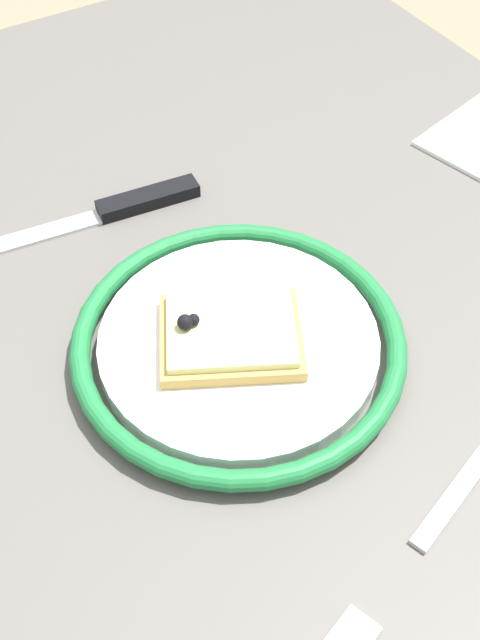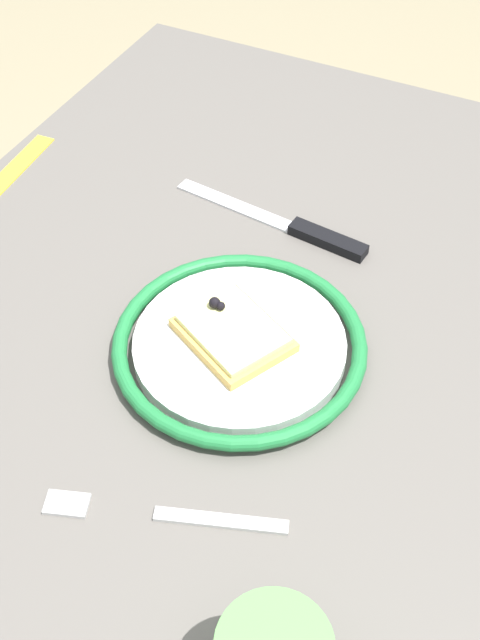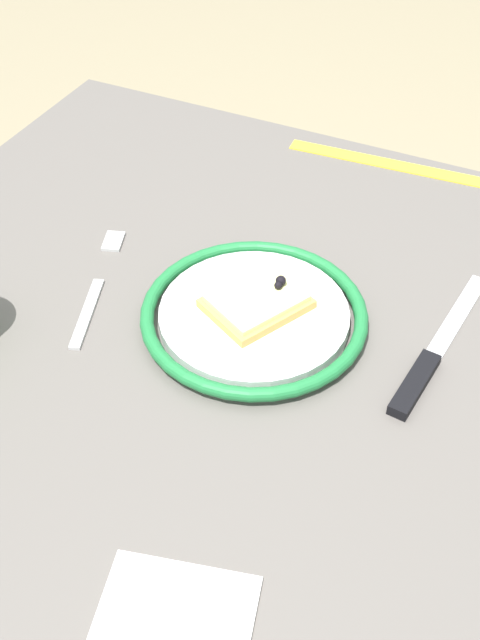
% 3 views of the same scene
% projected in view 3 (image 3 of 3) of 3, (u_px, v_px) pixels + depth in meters
% --- Properties ---
extents(dining_table, '(1.01, 0.83, 0.73)m').
position_uv_depth(dining_table, '(272.00, 397.00, 0.89)').
color(dining_table, '#5B5651').
rests_on(dining_table, ground_plane).
extents(plate, '(0.24, 0.24, 0.02)m').
position_uv_depth(plate, '(254.00, 315.00, 0.84)').
color(plate, white).
rests_on(plate, dining_table).
extents(pizza_slice_near, '(0.12, 0.13, 0.03)m').
position_uv_depth(pizza_slice_near, '(257.00, 302.00, 0.83)').
color(pizza_slice_near, tan).
rests_on(pizza_slice_near, plate).
extents(knife, '(0.05, 0.24, 0.01)m').
position_uv_depth(knife, '(427.00, 364.00, 0.80)').
color(knife, silver).
rests_on(knife, dining_table).
extents(fork, '(0.08, 0.20, 0.00)m').
position_uv_depth(fork, '(98.00, 284.00, 0.89)').
color(fork, '#BCBCBC').
rests_on(fork, dining_table).
extents(measuring_tape, '(0.32, 0.04, 0.00)m').
position_uv_depth(measuring_tape, '(402.00, 167.00, 1.07)').
color(measuring_tape, yellow).
rests_on(measuring_tape, dining_table).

